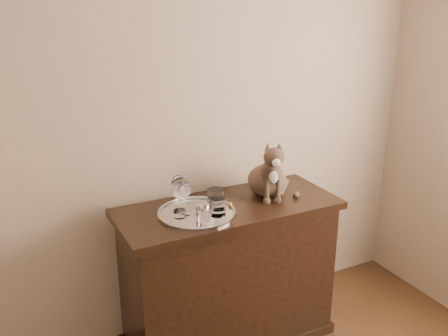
# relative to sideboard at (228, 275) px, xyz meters

# --- Properties ---
(wall_back) EXTENTS (4.00, 0.10, 2.70)m
(wall_back) POSITION_rel_sideboard_xyz_m (-0.60, 0.31, 0.93)
(wall_back) COLOR tan
(wall_back) RESTS_ON ground
(sideboard) EXTENTS (1.20, 0.50, 0.85)m
(sideboard) POSITION_rel_sideboard_xyz_m (0.00, 0.00, 0.00)
(sideboard) COLOR black
(sideboard) RESTS_ON ground
(tray) EXTENTS (0.40, 0.40, 0.01)m
(tray) POSITION_rel_sideboard_xyz_m (-0.20, -0.03, 0.43)
(tray) COLOR silver
(tray) RESTS_ON sideboard
(wine_glass_a) EXTENTS (0.08, 0.08, 0.20)m
(wine_glass_a) POSITION_rel_sideboard_xyz_m (-0.27, 0.03, 0.53)
(wine_glass_a) COLOR white
(wine_glass_a) RESTS_ON tray
(wine_glass_c) EXTENTS (0.07, 0.07, 0.19)m
(wine_glass_c) POSITION_rel_sideboard_xyz_m (-0.29, -0.03, 0.53)
(wine_glass_c) COLOR white
(wine_glass_c) RESTS_ON tray
(wine_glass_d) EXTENTS (0.07, 0.07, 0.18)m
(wine_glass_d) POSITION_rel_sideboard_xyz_m (-0.25, -0.01, 0.52)
(wine_glass_d) COLOR white
(wine_glass_d) RESTS_ON tray
(tumbler_a) EXTENTS (0.08, 0.08, 0.09)m
(tumbler_a) POSITION_rel_sideboard_xyz_m (-0.11, -0.10, 0.48)
(tumbler_a) COLOR silver
(tumbler_a) RESTS_ON tray
(tumbler_b) EXTENTS (0.07, 0.07, 0.08)m
(tumbler_b) POSITION_rel_sideboard_xyz_m (-0.22, -0.16, 0.47)
(tumbler_b) COLOR white
(tumbler_b) RESTS_ON tray
(tumbler_c) EXTENTS (0.09, 0.09, 0.10)m
(tumbler_c) POSITION_rel_sideboard_xyz_m (-0.08, 0.00, 0.48)
(tumbler_c) COLOR silver
(tumbler_c) RESTS_ON tray
(cat) EXTENTS (0.41, 0.39, 0.33)m
(cat) POSITION_rel_sideboard_xyz_m (0.27, 0.05, 0.59)
(cat) COLOR #4D392E
(cat) RESTS_ON sideboard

